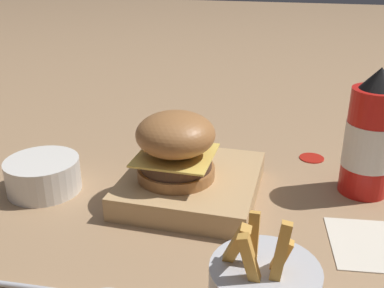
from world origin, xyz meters
name	(u,v)px	position (x,y,z in m)	size (l,w,h in m)	color
ground_plane	(217,195)	(0.00, 0.00, 0.00)	(6.00, 6.00, 0.00)	#9E7A56
serving_board	(192,184)	(-0.01, 0.04, 0.02)	(0.22, 0.20, 0.04)	tan
burger	(176,146)	(-0.03, 0.06, 0.09)	(0.12, 0.12, 0.10)	#9E6638
ketchup_bottle	(370,139)	(0.07, -0.22, 0.09)	(0.08, 0.08, 0.20)	red
side_bowl	(43,174)	(-0.05, 0.27, 0.03)	(0.12, 0.12, 0.05)	silver
ketchup_puddle	(312,158)	(0.18, -0.14, 0.00)	(0.05, 0.05, 0.00)	#B21E14
parchment_square	(376,244)	(-0.08, -0.23, 0.00)	(0.13, 0.13, 0.00)	beige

